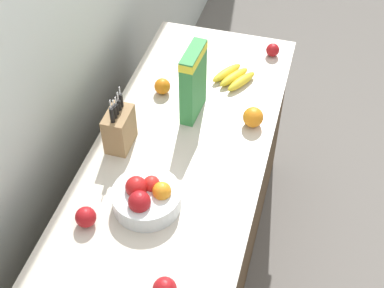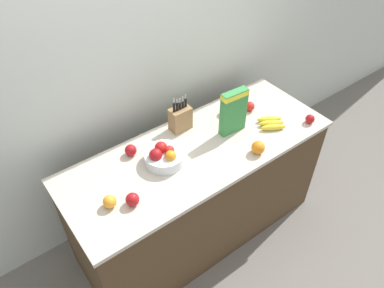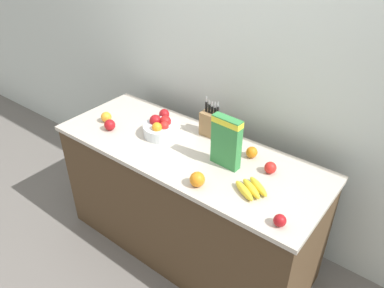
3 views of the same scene
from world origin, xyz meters
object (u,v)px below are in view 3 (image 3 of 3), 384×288
Objects in this scene: knife_block at (211,124)px; orange_front_center at (106,117)px; apple_middle at (164,114)px; cereal_box at (226,140)px; orange_back_center at (252,152)px; banana_bunch at (251,189)px; orange_near_bowl at (197,179)px; apple_rightmost at (110,125)px; apple_rear at (270,168)px; fruit_bowl at (161,128)px; apple_front at (280,220)px.

orange_front_center is at bearing -155.96° from knife_block.
cereal_box is at bearing -17.12° from apple_middle.
knife_block is 0.37m from orange_back_center.
apple_middle is at bearing 160.33° from banana_bunch.
orange_near_bowl reaches higher than orange_front_center.
apple_rightmost is 1.09× the size of apple_rear.
cereal_box is 0.57m from fruit_bowl.
fruit_bowl is 1.10m from apple_front.
banana_bunch is 0.22m from apple_rear.
apple_rightmost is 1.02× the size of orange_front_center.
cereal_box is 4.50× the size of apple_rear.
apple_rear reaches higher than apple_front.
orange_near_bowl is (0.54, -0.30, -0.01)m from fruit_bowl.
fruit_bowl is (-0.28, -0.21, -0.04)m from knife_block.
apple_middle is (-0.69, 0.21, -0.14)m from cereal_box.
apple_rightmost is at bearing -29.97° from orange_front_center.
apple_front is 1.52m from orange_front_center.
banana_bunch is (0.53, -0.36, -0.07)m from knife_block.
fruit_bowl is 1.16× the size of banana_bunch.
cereal_box is 4.21× the size of orange_front_center.
orange_back_center is at bearing 156.51° from apple_rear.
orange_front_center reaches higher than orange_back_center.
apple_front is at bearing 0.15° from orange_near_bowl.
cereal_box is 4.13× the size of apple_rightmost.
orange_back_center is at bearing -3.01° from apple_middle.
knife_block is 0.73m from apple_rightmost.
apple_rear is at bearing 124.00° from apple_front.
cereal_box reaches higher than apple_middle.
knife_block reaches higher than fruit_bowl.
orange_near_bowl is (0.68, -0.48, 0.01)m from apple_middle.
apple_rightmost reaches higher than apple_rear.
orange_near_bowl is at bearing -152.31° from banana_bunch.
banana_bunch is 2.87× the size of apple_middle.
apple_rear is at bearing -14.70° from knife_block.
banana_bunch is 1.26m from orange_front_center.
apple_middle reaches higher than apple_front.
cereal_box is at bearing 4.94° from orange_front_center.
apple_middle reaches higher than orange_back_center.
apple_front is at bearing -32.95° from knife_block.
fruit_bowl is 3.53× the size of apple_rear.
orange_back_center is (0.09, 0.17, -0.14)m from cereal_box.
knife_block is at bearing 117.33° from orange_near_bowl.
orange_front_center is 1.06× the size of orange_back_center.
apple_front is at bearing -24.41° from cereal_box.
knife_block is 0.93m from apple_front.
fruit_bowl is at bearing 14.29° from orange_front_center.
cereal_box is 0.31m from apple_rear.
fruit_bowl is 3.24× the size of apple_rightmost.
apple_rear and orange_back_center have the same top height.
apple_front is (1.06, -0.30, -0.02)m from fruit_bowl.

